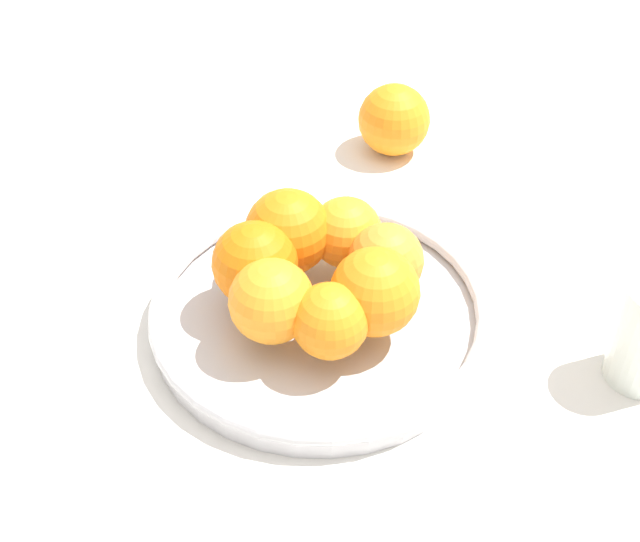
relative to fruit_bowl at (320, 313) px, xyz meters
The scene contains 4 objects.
ground_plane 0.02m from the fruit_bowl, ahead, with size 4.00×4.00×0.00m, color white.
fruit_bowl is the anchor object (origin of this frame).
orange_pile 0.05m from the fruit_bowl, 27.49° to the right, with size 0.19×0.18×0.08m.
stray_orange 0.30m from the fruit_bowl, 98.41° to the right, with size 0.08×0.08×0.08m, color orange.
Camera 1 is at (-0.08, 0.58, 0.58)m, focal length 50.00 mm.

